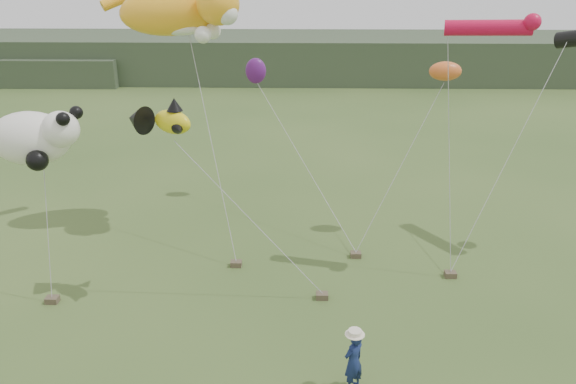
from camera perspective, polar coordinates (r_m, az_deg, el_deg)
name	(u,v)px	position (r m, az deg, el deg)	size (l,w,h in m)	color
ground	(326,382)	(15.79, 3.90, -18.67)	(120.00, 120.00, 0.00)	#385123
headland	(278,57)	(57.34, -1.03, 13.53)	(90.00, 13.00, 4.00)	#2D3D28
festival_attendant	(353,361)	(15.13, 6.66, -16.70)	(0.63, 0.41, 1.71)	#14204C
sandbag_anchors	(287,277)	(20.02, -0.10, -8.59)	(13.89, 3.68, 0.21)	brown
cat_kite	(185,9)	(22.58, -10.44, 17.83)	(5.64, 3.27, 2.45)	#FFAA20
fish_kite	(159,120)	(17.59, -12.94, 7.15)	(2.43, 1.61, 1.17)	yellow
tube_kites	(574,32)	(21.99, 27.05, 14.31)	(7.89, 4.21, 1.55)	black
panda_kite	(35,138)	(18.98, -24.29, 5.07)	(2.94, 1.90, 1.83)	white
misc_kites	(343,71)	(23.75, 5.58, 12.14)	(8.57, 4.32, 1.57)	orange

